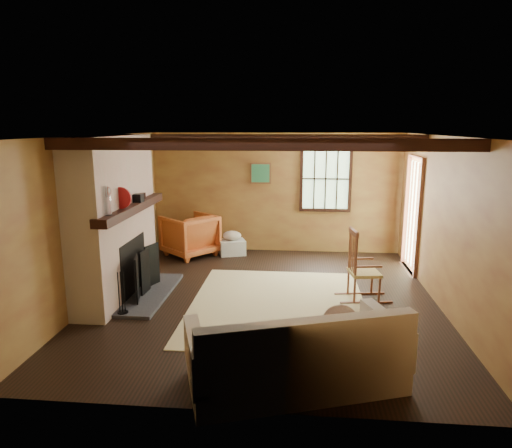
# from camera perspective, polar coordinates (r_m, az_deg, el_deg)

# --- Properties ---
(ground) EXTENTS (5.50, 5.50, 0.00)m
(ground) POSITION_cam_1_polar(r_m,az_deg,el_deg) (6.90, 1.14, -9.38)
(ground) COLOR black
(ground) RESTS_ON ground
(room_envelope) EXTENTS (5.02, 5.52, 2.44)m
(room_envelope) POSITION_cam_1_polar(r_m,az_deg,el_deg) (6.72, 3.24, 4.46)
(room_envelope) COLOR #A37E39
(room_envelope) RESTS_ON ground
(fireplace) EXTENTS (1.02, 2.30, 2.40)m
(fireplace) POSITION_cam_1_polar(r_m,az_deg,el_deg) (7.09, -17.08, -0.02)
(fireplace) COLOR #99403B
(fireplace) RESTS_ON ground
(rug) EXTENTS (2.50, 3.00, 0.01)m
(rug) POSITION_cam_1_polar(r_m,az_deg,el_deg) (6.70, 2.75, -10.03)
(rug) COLOR #D2BE8C
(rug) RESTS_ON ground
(rocking_chair) EXTENTS (0.83, 0.51, 1.07)m
(rocking_chair) POSITION_cam_1_polar(r_m,az_deg,el_deg) (6.94, 13.07, -5.62)
(rocking_chair) COLOR tan
(rocking_chair) RESTS_ON ground
(sofa) EXTENTS (2.29, 1.55, 0.85)m
(sofa) POSITION_cam_1_polar(r_m,az_deg,el_deg) (4.68, 5.21, -16.38)
(sofa) COLOR beige
(sofa) RESTS_ON ground
(firewood_pile) EXTENTS (0.64, 0.12, 0.23)m
(firewood_pile) POSITION_cam_1_polar(r_m,az_deg,el_deg) (9.41, -9.05, -2.85)
(firewood_pile) COLOR brown
(firewood_pile) RESTS_ON ground
(laundry_basket) EXTENTS (0.60, 0.52, 0.30)m
(laundry_basket) POSITION_cam_1_polar(r_m,az_deg,el_deg) (9.16, -3.01, -2.92)
(laundry_basket) COLOR silver
(laundry_basket) RESTS_ON ground
(basket_pillow) EXTENTS (0.42, 0.36, 0.18)m
(basket_pillow) POSITION_cam_1_polar(r_m,az_deg,el_deg) (9.10, -3.02, -1.45)
(basket_pillow) COLOR beige
(basket_pillow) RESTS_ON laundry_basket
(armchair) EXTENTS (1.27, 1.27, 0.83)m
(armchair) POSITION_cam_1_polar(r_m,az_deg,el_deg) (9.12, -8.27, -1.38)
(armchair) COLOR #BF6026
(armchair) RESTS_ON ground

